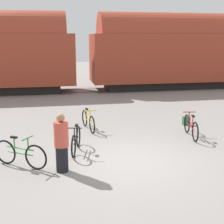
{
  "coord_description": "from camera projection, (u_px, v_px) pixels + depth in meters",
  "views": [
    {
      "loc": [
        -2.1,
        -8.19,
        3.43
      ],
      "look_at": [
        -0.21,
        1.56,
        1.1
      ],
      "focal_mm": 50.0,
      "sensor_mm": 36.0,
      "label": 1
    }
  ],
  "objects": [
    {
      "name": "bicycle_maroon",
      "position": [
        191.0,
        127.0,
        11.13
      ],
      "size": [
        0.46,
        1.75,
        0.86
      ],
      "color": "black",
      "rests_on": "ground_plane"
    },
    {
      "name": "person_in_red",
      "position": [
        61.0,
        143.0,
        8.11
      ],
      "size": [
        0.38,
        0.38,
        1.58
      ],
      "rotation": [
        0.0,
        0.0,
        5.79
      ],
      "color": "black",
      "rests_on": "ground_plane"
    },
    {
      "name": "bicycle_green",
      "position": [
        20.0,
        154.0,
        8.51
      ],
      "size": [
        1.47,
        1.0,
        0.87
      ],
      "color": "black",
      "rests_on": "ground_plane"
    },
    {
      "name": "ground_plane",
      "position": [
        130.0,
        161.0,
        9.0
      ],
      "size": [
        80.0,
        80.0,
        0.0
      ],
      "primitive_type": "plane",
      "color": "gray"
    },
    {
      "name": "rail_near",
      "position": [
        85.0,
        92.0,
        20.56
      ],
      "size": [
        65.18,
        0.07,
        0.01
      ],
      "primitive_type": "cube",
      "color": "#4C4238",
      "rests_on": "ground_plane"
    },
    {
      "name": "bicycle_black",
      "position": [
        76.0,
        141.0,
        9.63
      ],
      "size": [
        0.5,
        1.63,
        0.86
      ],
      "color": "black",
      "rests_on": "ground_plane"
    },
    {
      "name": "backpack",
      "position": [
        186.0,
        121.0,
        12.74
      ],
      "size": [
        0.28,
        0.2,
        0.34
      ],
      "color": "#235633",
      "rests_on": "ground_plane"
    },
    {
      "name": "rail_far",
      "position": [
        83.0,
        89.0,
        21.93
      ],
      "size": [
        65.18,
        0.07,
        0.01
      ],
      "primitive_type": "cube",
      "color": "#4C4238",
      "rests_on": "ground_plane"
    },
    {
      "name": "freight_train",
      "position": [
        83.0,
        50.0,
        20.63
      ],
      "size": [
        53.18,
        3.01,
        5.19
      ],
      "color": "black",
      "rests_on": "ground_plane"
    },
    {
      "name": "bicycle_yellow",
      "position": [
        88.0,
        121.0,
        12.03
      ],
      "size": [
        0.46,
        1.72,
        0.83
      ],
      "color": "black",
      "rests_on": "ground_plane"
    }
  ]
}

